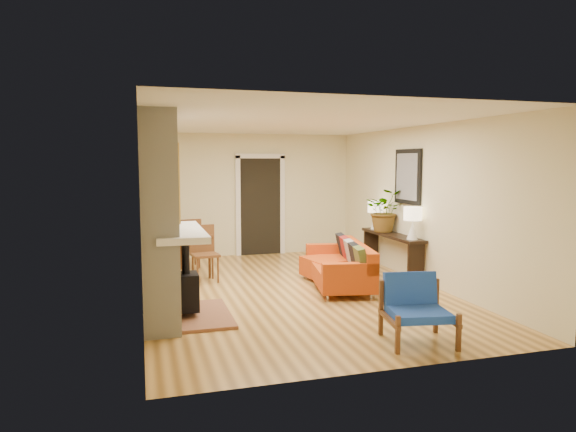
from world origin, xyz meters
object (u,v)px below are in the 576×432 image
lamp_far (376,211)px  ottoman (328,267)px  lamp_near (413,219)px  blue_chair (415,305)px  dining_table (192,240)px  sofa (343,266)px  houseplant (385,210)px  console_table (392,242)px

lamp_far → ottoman: bearing=-146.7°
lamp_near → lamp_far: (0.00, 1.39, 0.00)m
blue_chair → lamp_far: (1.38, 3.88, 0.66)m
ottoman → dining_table: dining_table is taller
ottoman → blue_chair: bearing=-92.1°
sofa → blue_chair: 2.60m
lamp_far → blue_chair: bearing=-109.5°
ottoman → dining_table: (-2.19, 1.09, 0.40)m
dining_table → houseplant: (3.45, -0.68, 0.50)m
lamp_far → houseplant: houseplant is taller
console_table → blue_chair: bearing=-113.3°
lamp_near → lamp_far: same height
dining_table → lamp_near: size_ratio=3.30×
sofa → lamp_far: (1.19, 1.29, 0.73)m
sofa → ottoman: 0.48m
houseplant → blue_chair: bearing=-111.5°
blue_chair → lamp_far: size_ratio=1.51×
sofa → dining_table: (-2.27, 1.55, 0.28)m
sofa → console_table: size_ratio=1.10×
lamp_far → houseplant: size_ratio=0.68×
blue_chair → console_table: bearing=66.7°
ottoman → houseplant: size_ratio=1.09×
dining_table → houseplant: 3.55m
blue_chair → sofa: bearing=85.8°
sofa → console_table: (1.19, 0.61, 0.24)m
sofa → lamp_far: 1.90m
sofa → console_table: sofa is taller
lamp_far → dining_table: bearing=175.8°
console_table → ottoman: bearing=-173.3°
lamp_near → houseplant: 0.97m
blue_chair → console_table: 3.49m
lamp_near → houseplant: (-0.01, 0.97, 0.06)m
console_table → lamp_near: size_ratio=3.43×
ottoman → console_table: size_ratio=0.47×
ottoman → houseplant: (1.25, 0.41, 0.90)m
blue_chair → console_table: size_ratio=0.44×
houseplant → lamp_near: bearing=-89.4°
lamp_near → lamp_far: 1.39m
lamp_near → sofa: bearing=175.4°
sofa → ottoman: bearing=99.5°
console_table → lamp_near: lamp_near is taller
sofa → dining_table: bearing=145.7°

